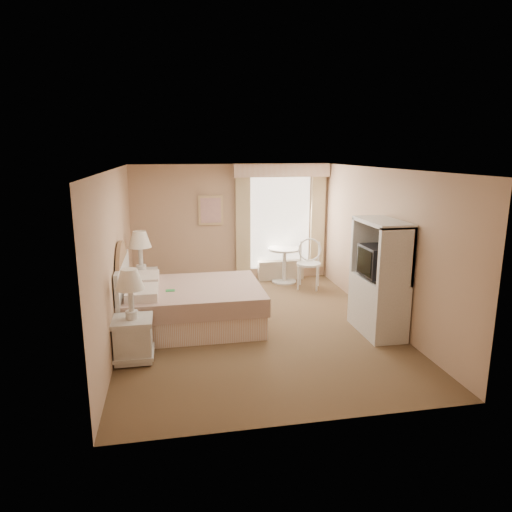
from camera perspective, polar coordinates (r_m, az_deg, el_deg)
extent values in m
cube|color=brown|center=(7.45, -0.02, -8.75)|extent=(4.20, 5.50, 0.01)
cube|color=silver|center=(6.93, -0.02, 10.83)|extent=(4.20, 5.50, 0.01)
cube|color=tan|center=(9.76, -3.02, 4.06)|extent=(4.20, 0.01, 2.50)
cube|color=tan|center=(4.51, 6.51, -6.64)|extent=(4.20, 0.01, 2.50)
cube|color=tan|center=(7.02, -17.12, -0.02)|extent=(0.01, 5.50, 2.50)
cube|color=tan|center=(7.75, 15.43, 1.27)|extent=(0.01, 5.50, 2.50)
cube|color=white|center=(9.92, 3.04, 4.21)|extent=(1.30, 0.02, 2.00)
cube|color=#CAB58D|center=(9.71, -1.67, 4.03)|extent=(0.30, 0.08, 2.05)
cube|color=#CAB58D|center=(10.10, 7.70, 4.27)|extent=(0.30, 0.08, 2.05)
cube|color=#D7A98C|center=(9.73, 3.25, 10.66)|extent=(2.05, 0.20, 0.28)
cube|color=beige|center=(10.05, 3.09, -1.74)|extent=(1.00, 0.22, 0.42)
cube|color=#D8B785|center=(9.64, -5.68, 5.71)|extent=(0.52, 0.03, 0.62)
cube|color=beige|center=(9.62, -5.67, 5.69)|extent=(0.42, 0.02, 0.52)
cube|color=#D7A98C|center=(7.49, -7.94, -7.27)|extent=(2.14, 1.63, 0.37)
cube|color=#C09B90|center=(7.38, -8.01, -4.89)|extent=(2.20, 1.69, 0.29)
cube|color=silver|center=(6.96, -14.05, -4.51)|extent=(0.46, 0.63, 0.14)
cube|color=silver|center=(7.70, -13.75, -2.80)|extent=(0.46, 0.63, 0.14)
cube|color=green|center=(7.19, -10.67, -4.26)|extent=(0.14, 0.10, 0.01)
cube|color=silver|center=(7.40, -16.20, -4.84)|extent=(0.06, 1.73, 1.12)
cylinder|color=#9C7353|center=(7.37, -16.25, -4.08)|extent=(0.05, 1.53, 1.53)
cube|color=silver|center=(6.42, -15.06, -10.23)|extent=(0.48, 0.48, 0.52)
cube|color=silver|center=(6.31, -15.21, -7.80)|extent=(0.52, 0.52, 0.06)
cube|color=silver|center=(6.49, -14.96, -11.66)|extent=(0.52, 0.52, 0.05)
cylinder|color=silver|center=(6.28, -15.26, -7.09)|extent=(0.17, 0.17, 0.10)
cylinder|color=silver|center=(6.21, -15.37, -5.29)|extent=(0.07, 0.07, 0.41)
cone|color=white|center=(6.13, -15.53, -2.81)|extent=(0.37, 0.37, 0.27)
cube|color=silver|center=(8.58, -13.99, -4.06)|extent=(0.51, 0.51, 0.56)
cube|color=silver|center=(8.49, -14.11, -2.04)|extent=(0.56, 0.56, 0.07)
cube|color=silver|center=(8.64, -13.92, -5.27)|extent=(0.56, 0.56, 0.06)
cylinder|color=silver|center=(8.47, -14.14, -1.46)|extent=(0.18, 0.18, 0.11)
cylinder|color=silver|center=(8.42, -14.22, 0.02)|extent=(0.08, 0.08, 0.45)
cone|color=white|center=(8.36, -14.34, 2.04)|extent=(0.40, 0.40, 0.29)
cylinder|color=silver|center=(9.89, 3.53, -3.15)|extent=(0.53, 0.53, 0.03)
cylinder|color=silver|center=(9.80, 3.56, -1.14)|extent=(0.08, 0.08, 0.71)
cylinder|color=silver|center=(9.72, 3.59, 0.88)|extent=(0.71, 0.71, 0.04)
cylinder|color=silver|center=(9.28, 5.29, -2.77)|extent=(0.04, 0.04, 0.50)
cylinder|color=silver|center=(9.25, 7.61, -2.89)|extent=(0.04, 0.04, 0.50)
cylinder|color=silver|center=(9.64, 5.56, -2.17)|extent=(0.04, 0.04, 0.50)
cylinder|color=silver|center=(9.61, 7.79, -2.29)|extent=(0.04, 0.04, 0.50)
cylinder|color=silver|center=(9.38, 6.60, -0.99)|extent=(0.64, 0.64, 0.04)
torus|color=silver|center=(9.47, 6.74, 0.79)|extent=(0.49, 0.29, 0.48)
cylinder|color=silver|center=(9.53, 5.62, 0.56)|extent=(0.04, 0.04, 0.44)
cylinder|color=silver|center=(9.50, 7.88, 0.46)|extent=(0.04, 0.04, 0.44)
cube|color=silver|center=(7.33, 14.93, -5.97)|extent=(0.53, 1.06, 0.87)
cube|color=silver|center=(6.68, 17.16, -0.22)|extent=(0.53, 0.08, 0.87)
cube|color=silver|center=(7.54, 13.72, 1.45)|extent=(0.53, 0.08, 0.87)
cube|color=silver|center=(7.03, 15.55, 4.12)|extent=(0.53, 1.06, 0.06)
cube|color=silver|center=(7.21, 17.09, 0.74)|extent=(0.04, 1.06, 0.87)
cube|color=black|center=(7.13, 15.12, -0.63)|extent=(0.46, 0.58, 0.46)
cube|color=black|center=(7.03, 13.42, -0.71)|extent=(0.02, 0.48, 0.39)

